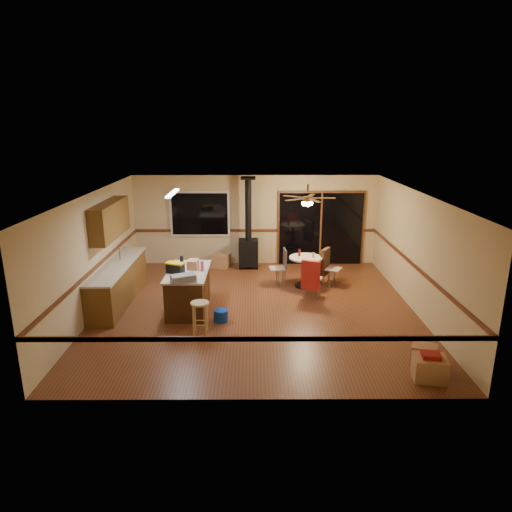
{
  "coord_description": "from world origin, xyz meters",
  "views": [
    {
      "loc": [
        -0.05,
        -9.5,
        4.01
      ],
      "look_at": [
        0.0,
        0.3,
        1.15
      ],
      "focal_mm": 32.0,
      "sensor_mm": 36.0,
      "label": 1
    }
  ],
  "objects_px": {
    "box_corner_b": "(424,354)",
    "toolbox_grey": "(183,278)",
    "wood_stove": "(248,243)",
    "toolbox_black": "(175,268)",
    "dining_table": "(305,267)",
    "chair_left": "(282,263)",
    "bar_stool": "(200,318)",
    "box_under_window": "(221,261)",
    "chair_right": "(326,262)",
    "blue_bucket": "(221,316)",
    "box_corner_a": "(430,368)",
    "kitchen_island": "(189,290)",
    "chair_near": "(311,275)"
  },
  "relations": [
    {
      "from": "blue_bucket",
      "to": "chair_left",
      "type": "bearing_deg",
      "value": 57.8
    },
    {
      "from": "blue_bucket",
      "to": "chair_left",
      "type": "xyz_separation_m",
      "value": [
        1.4,
        2.23,
        0.47
      ]
    },
    {
      "from": "dining_table",
      "to": "box_corner_a",
      "type": "xyz_separation_m",
      "value": [
        1.54,
        -4.41,
        -0.33
      ]
    },
    {
      "from": "toolbox_grey",
      "to": "chair_near",
      "type": "height_order",
      "value": "toolbox_grey"
    },
    {
      "from": "wood_stove",
      "to": "dining_table",
      "type": "relative_size",
      "value": 3.03
    },
    {
      "from": "bar_stool",
      "to": "box_under_window",
      "type": "relative_size",
      "value": 1.35
    },
    {
      "from": "dining_table",
      "to": "box_corner_b",
      "type": "bearing_deg",
      "value": -67.11
    },
    {
      "from": "toolbox_black",
      "to": "blue_bucket",
      "type": "distance_m",
      "value": 1.42
    },
    {
      "from": "chair_left",
      "to": "box_corner_b",
      "type": "height_order",
      "value": "chair_left"
    },
    {
      "from": "box_corner_b",
      "to": "toolbox_grey",
      "type": "bearing_deg",
      "value": 158.86
    },
    {
      "from": "wood_stove",
      "to": "blue_bucket",
      "type": "bearing_deg",
      "value": -98.36
    },
    {
      "from": "chair_near",
      "to": "toolbox_grey",
      "type": "bearing_deg",
      "value": -154.53
    },
    {
      "from": "chair_right",
      "to": "box_under_window",
      "type": "xyz_separation_m",
      "value": [
        -2.81,
        1.49,
        -0.4
      ]
    },
    {
      "from": "toolbox_grey",
      "to": "dining_table",
      "type": "xyz_separation_m",
      "value": [
        2.74,
        2.19,
        -0.45
      ]
    },
    {
      "from": "wood_stove",
      "to": "toolbox_black",
      "type": "relative_size",
      "value": 6.89
    },
    {
      "from": "chair_near",
      "to": "box_corner_a",
      "type": "height_order",
      "value": "chair_near"
    },
    {
      "from": "chair_left",
      "to": "bar_stool",
      "type": "bearing_deg",
      "value": -122.1
    },
    {
      "from": "toolbox_grey",
      "to": "box_corner_b",
      "type": "distance_m",
      "value": 4.77
    },
    {
      "from": "toolbox_black",
      "to": "chair_right",
      "type": "bearing_deg",
      "value": 26.33
    },
    {
      "from": "toolbox_black",
      "to": "chair_near",
      "type": "bearing_deg",
      "value": 13.76
    },
    {
      "from": "wood_stove",
      "to": "blue_bucket",
      "type": "distance_m",
      "value": 3.79
    },
    {
      "from": "toolbox_black",
      "to": "box_under_window",
      "type": "relative_size",
      "value": 0.75
    },
    {
      "from": "dining_table",
      "to": "chair_left",
      "type": "height_order",
      "value": "chair_left"
    },
    {
      "from": "toolbox_black",
      "to": "blue_bucket",
      "type": "relative_size",
      "value": 1.23
    },
    {
      "from": "blue_bucket",
      "to": "chair_right",
      "type": "distance_m",
      "value": 3.43
    },
    {
      "from": "box_corner_b",
      "to": "blue_bucket",
      "type": "bearing_deg",
      "value": 154.12
    },
    {
      "from": "wood_stove",
      "to": "box_corner_b",
      "type": "bearing_deg",
      "value": -60.46
    },
    {
      "from": "kitchen_island",
      "to": "bar_stool",
      "type": "xyz_separation_m",
      "value": [
        0.39,
        -1.23,
        -0.12
      ]
    },
    {
      "from": "kitchen_island",
      "to": "box_corner_a",
      "type": "relative_size",
      "value": 3.29
    },
    {
      "from": "dining_table",
      "to": "box_corner_a",
      "type": "distance_m",
      "value": 4.68
    },
    {
      "from": "box_corner_b",
      "to": "dining_table",
      "type": "bearing_deg",
      "value": 112.89
    },
    {
      "from": "toolbox_black",
      "to": "chair_left",
      "type": "distance_m",
      "value": 2.98
    },
    {
      "from": "chair_left",
      "to": "chair_right",
      "type": "height_order",
      "value": "same"
    },
    {
      "from": "wood_stove",
      "to": "chair_left",
      "type": "xyz_separation_m",
      "value": [
        0.86,
        -1.47,
        -0.14
      ]
    },
    {
      "from": "bar_stool",
      "to": "chair_right",
      "type": "height_order",
      "value": "chair_right"
    },
    {
      "from": "box_under_window",
      "to": "wood_stove",
      "type": "bearing_deg",
      "value": -3.53
    },
    {
      "from": "dining_table",
      "to": "box_corner_b",
      "type": "relative_size",
      "value": 2.04
    },
    {
      "from": "dining_table",
      "to": "chair_near",
      "type": "bearing_deg",
      "value": -87.95
    },
    {
      "from": "toolbox_black",
      "to": "chair_right",
      "type": "distance_m",
      "value": 3.97
    },
    {
      "from": "wood_stove",
      "to": "bar_stool",
      "type": "height_order",
      "value": "wood_stove"
    },
    {
      "from": "wood_stove",
      "to": "chair_right",
      "type": "distance_m",
      "value": 2.46
    },
    {
      "from": "chair_left",
      "to": "chair_right",
      "type": "distance_m",
      "value": 1.14
    },
    {
      "from": "bar_stool",
      "to": "dining_table",
      "type": "bearing_deg",
      "value": 48.89
    },
    {
      "from": "blue_bucket",
      "to": "toolbox_grey",
      "type": "bearing_deg",
      "value": -174.58
    },
    {
      "from": "chair_right",
      "to": "chair_left",
      "type": "bearing_deg",
      "value": -178.47
    },
    {
      "from": "kitchen_island",
      "to": "box_corner_b",
      "type": "distance_m",
      "value": 5.03
    },
    {
      "from": "chair_left",
      "to": "dining_table",
      "type": "bearing_deg",
      "value": -10.48
    },
    {
      "from": "bar_stool",
      "to": "chair_near",
      "type": "xyz_separation_m",
      "value": [
        2.39,
        1.84,
        0.27
      ]
    },
    {
      "from": "blue_bucket",
      "to": "bar_stool",
      "type": "bearing_deg",
      "value": -121.72
    },
    {
      "from": "kitchen_island",
      "to": "wood_stove",
      "type": "relative_size",
      "value": 0.67
    }
  ]
}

